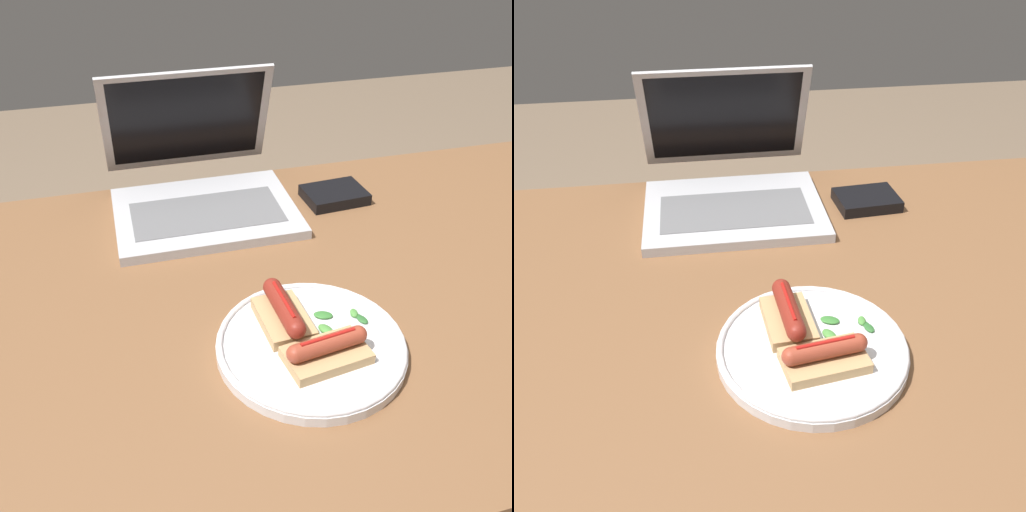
# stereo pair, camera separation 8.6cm
# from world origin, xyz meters

# --- Properties ---
(desk) EXTENTS (1.42, 0.82, 0.70)m
(desk) POSITION_xyz_m (0.00, 0.00, 0.63)
(desk) COLOR brown
(desk) RESTS_ON ground_plane
(laptop) EXTENTS (0.33, 0.34, 0.24)m
(laptop) POSITION_xyz_m (-0.08, 0.30, 0.75)
(laptop) COLOR #B7B7BC
(laptop) RESTS_ON desk
(plate) EXTENTS (0.26, 0.26, 0.02)m
(plate) POSITION_xyz_m (-0.01, -0.14, 0.71)
(plate) COLOR silver
(plate) RESTS_ON desk
(sausage_toast_left) EXTENTS (0.07, 0.12, 0.05)m
(sausage_toast_left) POSITION_xyz_m (-0.04, -0.09, 0.74)
(sausage_toast_left) COLOR tan
(sausage_toast_left) RESTS_ON plate
(sausage_toast_middle) EXTENTS (0.12, 0.08, 0.04)m
(sausage_toast_middle) POSITION_xyz_m (-0.01, -0.17, 0.73)
(sausage_toast_middle) COLOR tan
(sausage_toast_middle) RESTS_ON plate
(salad_pile) EXTENTS (0.08, 0.06, 0.01)m
(salad_pile) POSITION_xyz_m (0.03, -0.11, 0.72)
(salad_pile) COLOR #2D662D
(salad_pile) RESTS_ON plate
(external_drive) EXTENTS (0.12, 0.10, 0.02)m
(external_drive) POSITION_xyz_m (0.17, 0.25, 0.71)
(external_drive) COLOR black
(external_drive) RESTS_ON desk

